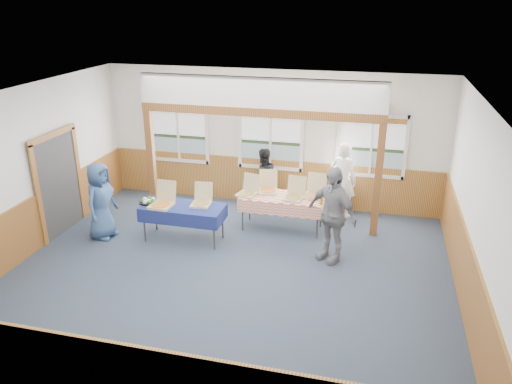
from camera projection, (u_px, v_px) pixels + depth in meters
The scene contains 30 objects.
floor at pixel (229, 274), 9.08m from camera, with size 8.00×8.00×0.00m, color #282E41.
ceiling at pixel (225, 99), 7.90m from camera, with size 8.00×8.00×0.00m, color white.
wall_back at pixel (271, 139), 11.65m from camera, with size 8.00×8.00×0.00m, color silver.
wall_front at pixel (131, 309), 5.33m from camera, with size 8.00×8.00×0.00m, color silver.
wall_left at pixel (24, 173), 9.39m from camera, with size 8.00×8.00×0.00m, color silver.
wall_right at pixel (478, 216), 7.59m from camera, with size 8.00×8.00×0.00m, color silver.
wainscot_back at pixel (270, 181), 12.01m from camera, with size 7.98×0.05×1.10m, color brown.
wainscot_left at pixel (34, 224), 9.77m from camera, with size 0.05×6.98×1.10m, color brown.
wainscot_right at pixel (466, 275), 7.98m from camera, with size 0.05×6.98×1.10m, color brown.
cased_opening at pixel (59, 184), 10.39m from camera, with size 0.06×1.30×2.10m, color #343434.
window_left at pixel (178, 130), 12.09m from camera, with size 1.56×0.10×1.46m.
window_mid at pixel (271, 136), 11.58m from camera, with size 1.56×0.10×1.46m.
window_right at pixel (372, 143), 11.06m from camera, with size 1.56×0.10×1.46m.
post_left at pixel (152, 163), 11.27m from camera, with size 0.15×0.15×2.40m, color #5A3E14.
post_right at pixel (378, 181), 10.15m from camera, with size 0.15×0.15×2.40m, color #5A3E14.
cross_beam at pixel (259, 112), 10.23m from camera, with size 5.15×0.18×0.18m, color #5A3E14.
table_left at pixel (183, 209), 10.10m from camera, with size 1.72×0.84×0.76m.
table_right at pixel (282, 199), 10.58m from camera, with size 1.79×0.82×0.76m.
pizza_box_a at pixel (162, 203), 10.04m from camera, with size 0.46×0.55×0.47m.
pizza_box_b at pixel (201, 202), 10.12m from camera, with size 0.41×0.49×0.41m.
pizza_box_c at pixel (247, 192), 10.62m from camera, with size 0.47×0.53×0.41m.
pizza_box_d at pixel (268, 189), 10.79m from camera, with size 0.48×0.55×0.43m.
pizza_box_e at pixel (294, 196), 10.41m from camera, with size 0.46×0.53×0.43m.
pizza_box_f at pixel (314, 194), 10.52m from camera, with size 0.46×0.54×0.45m.
veggie_tray at pixel (148, 201), 10.23m from camera, with size 0.40×0.40×0.09m.
drink_glass at pixel (321, 201), 10.12m from camera, with size 0.07×0.07×0.15m, color #A8821C.
woman_white at pixel (343, 180), 11.16m from camera, with size 0.63×0.41×1.73m, color white.
woman_black at pixel (263, 179), 11.62m from camera, with size 0.72×0.56×1.47m, color black.
man_blue at pixel (101, 201), 10.19m from camera, with size 0.79×0.52×1.62m, color #335181.
person_grey at pixel (332, 214), 9.26m from camera, with size 1.09×0.46×1.87m, color gray.
Camera 1 is at (2.39, -7.54, 4.73)m, focal length 35.00 mm.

